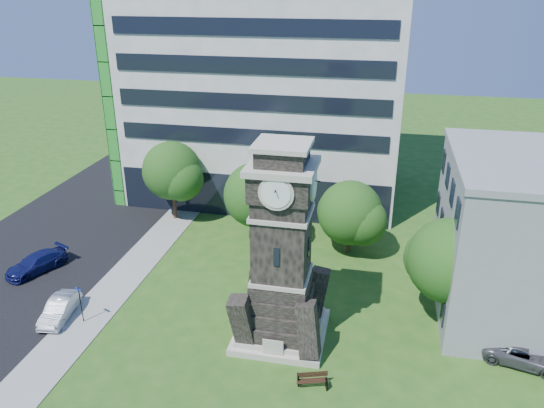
% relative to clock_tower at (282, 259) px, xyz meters
% --- Properties ---
extents(ground, '(160.00, 160.00, 0.00)m').
position_rel_clock_tower_xyz_m(ground, '(-3.00, -2.00, -5.28)').
color(ground, '#255518').
rests_on(ground, ground).
extents(sidewalk, '(3.00, 70.00, 0.06)m').
position_rel_clock_tower_xyz_m(sidewalk, '(-12.50, 3.00, -5.25)').
color(sidewalk, gray).
rests_on(sidewalk, ground).
extents(street, '(14.00, 80.00, 0.02)m').
position_rel_clock_tower_xyz_m(street, '(-21.00, 3.00, -5.27)').
color(street, black).
rests_on(street, ground).
extents(clock_tower, '(5.40, 5.40, 12.22)m').
position_rel_clock_tower_xyz_m(clock_tower, '(0.00, 0.00, 0.00)').
color(clock_tower, beige).
rests_on(clock_tower, ground).
extents(office_tall, '(26.20, 15.11, 28.60)m').
position_rel_clock_tower_xyz_m(office_tall, '(-6.20, 23.84, 8.94)').
color(office_tall, white).
rests_on(office_tall, ground).
extents(car_street_mid, '(1.92, 4.08, 1.29)m').
position_rel_clock_tower_xyz_m(car_street_mid, '(-14.24, -1.25, -4.63)').
color(car_street_mid, '#AEB2B6').
rests_on(car_street_mid, ground).
extents(car_street_north, '(3.60, 5.00, 1.34)m').
position_rel_clock_tower_xyz_m(car_street_north, '(-19.29, 3.69, -4.61)').
color(car_street_north, '#12164E').
rests_on(car_street_north, ground).
extents(car_east_lot, '(4.81, 3.03, 1.24)m').
position_rel_clock_tower_xyz_m(car_east_lot, '(13.92, 0.27, -4.66)').
color(car_east_lot, '#4B4B50').
rests_on(car_east_lot, ground).
extents(park_bench, '(1.63, 0.43, 0.84)m').
position_rel_clock_tower_xyz_m(park_bench, '(2.50, -4.08, -4.84)').
color(park_bench, black).
rests_on(park_bench, ground).
extents(street_sign, '(0.62, 0.06, 2.57)m').
position_rel_clock_tower_xyz_m(street_sign, '(-12.54, -1.42, -3.67)').
color(street_sign, black).
rests_on(street_sign, ground).
extents(tree_nw, '(5.70, 5.18, 7.19)m').
position_rel_clock_tower_xyz_m(tree_nw, '(-12.68, 14.80, -0.87)').
color(tree_nw, '#332114').
rests_on(tree_nw, ground).
extents(tree_nc, '(5.71, 5.19, 7.01)m').
position_rel_clock_tower_xyz_m(tree_nc, '(-4.18, 11.29, -1.04)').
color(tree_nc, '#332114').
rests_on(tree_nc, ground).
extents(tree_ne, '(5.54, 5.04, 5.95)m').
position_rel_clock_tower_xyz_m(tree_ne, '(3.21, 11.59, -1.99)').
color(tree_ne, '#332114').
rests_on(tree_ne, ground).
extents(tree_east, '(5.70, 5.18, 7.24)m').
position_rel_clock_tower_xyz_m(tree_east, '(9.76, 2.98, -0.82)').
color(tree_east, '#332114').
rests_on(tree_east, ground).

